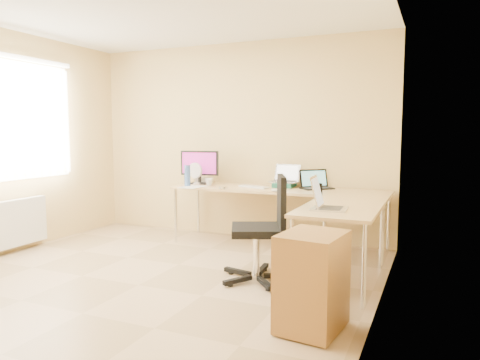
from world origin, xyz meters
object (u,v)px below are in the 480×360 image
at_px(desk_fan, 197,174).
at_px(cabinet, 312,281).
at_px(mug, 209,182).
at_px(laptop_center, 284,174).
at_px(laptop_return, 330,196).
at_px(keyboard, 254,187).
at_px(office_chair, 257,229).
at_px(laptop_black, 317,179).
at_px(water_bottle, 187,176).
at_px(desk_main, 277,218).
at_px(desk_return, 341,244).
at_px(monitor, 200,167).

distance_m(desk_fan, cabinet, 3.04).
bearing_deg(desk_fan, mug, -6.18).
xyz_separation_m(laptop_center, laptop_return, (0.90, -1.45, -0.05)).
relative_size(keyboard, office_chair, 0.41).
height_order(laptop_black, mug, laptop_black).
bearing_deg(water_bottle, desk_fan, 90.00).
distance_m(desk_main, laptop_center, 0.57).
distance_m(desk_return, monitor, 2.42).
distance_m(keyboard, desk_fan, 0.83).
bearing_deg(laptop_center, desk_fan, -161.70).
bearing_deg(mug, laptop_return, -33.12).
bearing_deg(desk_main, office_chair, -79.92).
relative_size(laptop_black, water_bottle, 1.37).
xyz_separation_m(mug, laptop_return, (1.83, -1.19, 0.07)).
distance_m(desk_return, laptop_return, 0.55).
height_order(desk_main, mug, mug).
height_order(mug, cabinet, mug).
distance_m(keyboard, laptop_return, 1.73).
distance_m(mug, office_chair, 1.69).
height_order(mug, water_bottle, water_bottle).
bearing_deg(water_bottle, laptop_return, -26.23).
bearing_deg(mug, office_chair, -46.75).
xyz_separation_m(desk_main, desk_return, (0.98, -1.00, 0.00)).
distance_m(laptop_black, laptop_return, 1.49).
bearing_deg(keyboard, desk_return, -17.39).
xyz_separation_m(monitor, water_bottle, (-0.01, -0.31, -0.09)).
bearing_deg(desk_fan, keyboard, 7.06).
distance_m(desk_main, cabinet, 2.35).
bearing_deg(laptop_center, water_bottle, -150.35).
bearing_deg(monitor, laptop_return, -41.25).
relative_size(desk_return, desk_fan, 4.97).
xyz_separation_m(laptop_black, office_chair, (-0.22, -1.43, -0.35)).
xyz_separation_m(desk_return, water_bottle, (-2.10, 0.75, 0.50)).
xyz_separation_m(desk_main, office_chair, (0.23, -1.27, 0.14)).
height_order(monitor, laptop_center, monitor).
distance_m(laptop_black, office_chair, 1.49).
bearing_deg(monitor, laptop_center, -1.47).
xyz_separation_m(water_bottle, laptop_return, (2.04, -1.01, -0.02)).
bearing_deg(desk_main, mug, -176.24).
bearing_deg(cabinet, water_bottle, 145.35).
relative_size(laptop_black, laptop_return, 1.03).
bearing_deg(laptop_black, cabinet, -119.23).
relative_size(laptop_center, office_chair, 0.34).
height_order(desk_main, laptop_return, laptop_return).
bearing_deg(mug, water_bottle, -138.72).
relative_size(desk_main, laptop_black, 7.14).
bearing_deg(office_chair, desk_return, -3.88).
xyz_separation_m(monitor, desk_fan, (-0.01, -0.06, -0.09)).
bearing_deg(desk_main, laptop_return, -53.86).
height_order(monitor, water_bottle, monitor).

